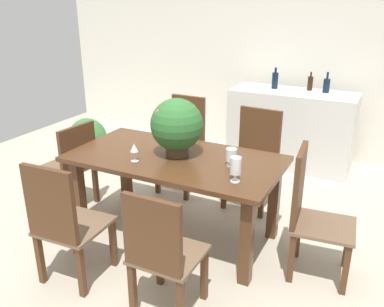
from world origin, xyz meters
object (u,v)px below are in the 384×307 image
at_px(chair_far_left, 185,140).
at_px(potted_plant_floor, 88,141).
at_px(chair_near_right, 161,251).
at_px(wine_bottle_clear, 326,85).
at_px(wine_bottle_tall, 275,80).
at_px(dining_table, 175,169).
at_px(chair_near_left, 63,220).
at_px(kitchen_counter, 291,129).
at_px(chair_foot_end, 310,209).
at_px(flower_centerpiece, 177,126).
at_px(wine_glass, 134,148).
at_px(wine_bottle_dark, 310,83).
at_px(chair_far_right, 255,153).
at_px(chair_head_end, 72,162).
at_px(crystal_vase_left, 231,156).
at_px(crystal_vase_center_near, 236,167).

distance_m(chair_far_left, potted_plant_floor, 1.41).
distance_m(chair_near_right, wine_bottle_clear, 3.23).
bearing_deg(wine_bottle_tall, dining_table, -95.98).
xyz_separation_m(chair_near_left, potted_plant_floor, (-1.39, 1.90, -0.21)).
xyz_separation_m(kitchen_counter, potted_plant_floor, (-2.28, -1.16, -0.15)).
xyz_separation_m(chair_foot_end, flower_centerpiece, (-1.15, 0.05, 0.48)).
bearing_deg(wine_glass, wine_bottle_dark, 70.43).
height_order(chair_far_right, wine_bottle_dark, wine_bottle_dark).
relative_size(wine_bottle_dark, wine_bottle_clear, 0.91).
relative_size(chair_head_end, wine_glass, 5.79).
bearing_deg(chair_far_right, wine_bottle_tall, 102.09).
bearing_deg(wine_bottle_dark, chair_foot_end, -77.23).
bearing_deg(chair_head_end, chair_near_left, 44.70).
bearing_deg(chair_near_left, chair_foot_end, -151.59).
xyz_separation_m(wine_bottle_tall, potted_plant_floor, (-2.02, -1.22, -0.73)).
relative_size(dining_table, kitchen_counter, 1.20).
bearing_deg(chair_head_end, crystal_vase_left, 96.49).
bearing_deg(dining_table, flower_centerpiece, 83.02).
distance_m(chair_far_right, flower_centerpiece, 1.11).
relative_size(wine_bottle_tall, wine_bottle_dark, 1.16).
bearing_deg(potted_plant_floor, wine_bottle_dark, 28.31).
relative_size(chair_near_right, crystal_vase_center_near, 4.85).
xyz_separation_m(dining_table, crystal_vase_left, (0.50, 0.02, 0.20)).
height_order(wine_glass, wine_bottle_tall, wine_bottle_tall).
bearing_deg(wine_bottle_tall, chair_far_left, -117.19).
distance_m(wine_bottle_dark, wine_bottle_clear, 0.21).
relative_size(dining_table, flower_centerpiece, 3.64).
xyz_separation_m(chair_far_right, wine_bottle_dark, (0.23, 1.32, 0.50)).
xyz_separation_m(chair_far_right, chair_near_left, (-0.81, -1.89, -0.01)).
bearing_deg(wine_bottle_dark, kitchen_counter, -135.11).
distance_m(chair_near_left, crystal_vase_left, 1.36).
height_order(crystal_vase_center_near, kitchen_counter, crystal_vase_center_near).
xyz_separation_m(chair_foot_end, wine_bottle_clear, (-0.31, 2.23, 0.50)).
bearing_deg(chair_near_left, chair_far_left, -92.49).
distance_m(chair_far_left, chair_near_right, 2.04).
height_order(wine_bottle_tall, wine_bottle_clear, wine_bottle_tall).
relative_size(chair_near_right, wine_bottle_tall, 3.61).
xyz_separation_m(chair_far_left, chair_near_left, (0.00, -1.89, -0.02)).
relative_size(dining_table, wine_glass, 11.69).
xyz_separation_m(chair_far_right, chair_head_end, (-1.58, -0.95, -0.04)).
distance_m(dining_table, potted_plant_floor, 2.05).
bearing_deg(wine_glass, chair_near_left, -102.12).
distance_m(chair_near_left, wine_bottle_tall, 3.22).
xyz_separation_m(crystal_vase_center_near, kitchen_counter, (-0.15, 2.36, -0.40)).
distance_m(chair_foot_end, kitchen_counter, 2.23).
bearing_deg(chair_foot_end, crystal_vase_left, 81.86).
xyz_separation_m(crystal_vase_left, wine_glass, (-0.75, -0.26, 0.02)).
height_order(dining_table, crystal_vase_center_near, crystal_vase_center_near).
relative_size(crystal_vase_left, wine_bottle_clear, 0.60).
distance_m(crystal_vase_left, wine_bottle_clear, 2.23).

